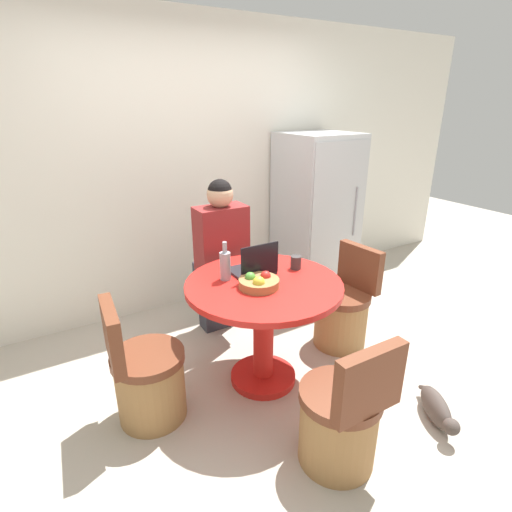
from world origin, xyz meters
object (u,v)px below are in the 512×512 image
(laptop, at_px, (254,267))
(bottle, at_px, (225,265))
(chair_near_camera, at_px, (341,421))
(refrigerator, at_px, (316,214))
(cat, at_px, (437,409))
(dining_table, at_px, (264,310))
(fruit_bowl, at_px, (259,282))
(chair_right_side, at_px, (343,313))
(person_seated, at_px, (220,253))
(chair_left_side, at_px, (147,380))

(laptop, distance_m, bottle, 0.21)
(chair_near_camera, bearing_deg, refrigerator, -123.99)
(refrigerator, xyz_separation_m, bottle, (-1.48, -0.90, 0.08))
(refrigerator, relative_size, bottle, 6.10)
(laptop, bearing_deg, cat, 124.09)
(dining_table, xyz_separation_m, fruit_bowl, (-0.07, -0.05, 0.24))
(chair_right_side, height_order, fruit_bowl, fruit_bowl)
(refrigerator, relative_size, person_seated, 1.20)
(cat, bearing_deg, bottle, -110.13)
(cat, bearing_deg, chair_right_side, -155.66)
(refrigerator, distance_m, person_seated, 1.29)
(chair_left_side, height_order, bottle, bottle)
(bottle, bearing_deg, refrigerator, 31.47)
(chair_right_side, bearing_deg, laptop, -100.90)
(person_seated, distance_m, fruit_bowl, 0.80)
(chair_right_side, height_order, chair_near_camera, same)
(person_seated, xyz_separation_m, fruit_bowl, (-0.10, -0.79, 0.08))
(refrigerator, distance_m, laptop, 1.57)
(refrigerator, bearing_deg, laptop, -144.06)
(refrigerator, xyz_separation_m, person_seated, (-1.25, -0.33, -0.07))
(bottle, bearing_deg, chair_right_side, -5.31)
(chair_left_side, xyz_separation_m, person_seated, (0.84, 0.68, 0.45))
(chair_left_side, xyz_separation_m, bottle, (0.61, 0.11, 0.60))
(refrigerator, height_order, chair_right_side, refrigerator)
(chair_left_side, distance_m, fruit_bowl, 0.91)
(refrigerator, height_order, laptop, refrigerator)
(refrigerator, bearing_deg, fruit_bowl, -140.32)
(chair_right_side, xyz_separation_m, person_seated, (-0.77, 0.67, 0.45))
(chair_left_side, bearing_deg, chair_near_camera, -133.09)
(chair_left_side, xyz_separation_m, fruit_bowl, (0.74, -0.11, 0.53))
(refrigerator, relative_size, chair_left_side, 1.96)
(refrigerator, height_order, bottle, refrigerator)
(refrigerator, relative_size, chair_near_camera, 1.96)
(dining_table, distance_m, chair_left_side, 0.86)
(dining_table, relative_size, cat, 2.44)
(laptop, bearing_deg, dining_table, 85.24)
(chair_right_side, height_order, bottle, bottle)
(fruit_bowl, bearing_deg, person_seated, 82.60)
(bottle, relative_size, cat, 0.62)
(chair_left_side, relative_size, bottle, 3.12)
(dining_table, xyz_separation_m, laptop, (0.01, 0.15, 0.26))
(dining_table, distance_m, chair_near_camera, 0.86)
(chair_right_side, distance_m, cat, 0.99)
(chair_right_side, relative_size, chair_near_camera, 1.00)
(dining_table, bearing_deg, laptop, 85.24)
(refrigerator, distance_m, chair_right_side, 1.22)
(person_seated, bearing_deg, cat, 112.72)
(bottle, bearing_deg, dining_table, -41.02)
(chair_near_camera, distance_m, cat, 0.76)
(chair_left_side, relative_size, cat, 1.92)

